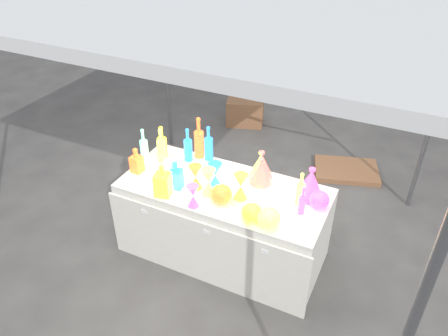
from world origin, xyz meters
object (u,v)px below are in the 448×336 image
at_px(display_table, 224,221).
at_px(cardboard_box_closed, 245,111).
at_px(globe_0, 252,214).
at_px(hourglass_0, 195,177).
at_px(decanter_0, 163,180).
at_px(lampshade_0, 261,171).

xyz_separation_m(display_table, cardboard_box_closed, (-0.85, 2.49, -0.19)).
bearing_deg(globe_0, cardboard_box_closed, 113.94).
relative_size(hourglass_0, globe_0, 1.34).
distance_m(display_table, hourglass_0, 0.54).
distance_m(cardboard_box_closed, decanter_0, 2.91).
distance_m(hourglass_0, lampshade_0, 0.57).
xyz_separation_m(display_table, decanter_0, (-0.41, -0.30, 0.52)).
bearing_deg(decanter_0, lampshade_0, 24.18).
xyz_separation_m(decanter_0, globe_0, (0.79, 0.02, -0.08)).
distance_m(display_table, lampshade_0, 0.60).
bearing_deg(cardboard_box_closed, hourglass_0, -93.97).
relative_size(cardboard_box_closed, decanter_0, 1.73).
relative_size(cardboard_box_closed, globe_0, 3.12).
xyz_separation_m(decanter_0, hourglass_0, (0.19, 0.20, -0.04)).
height_order(cardboard_box_closed, lampshade_0, lampshade_0).
bearing_deg(cardboard_box_closed, globe_0, -83.81).
distance_m(cardboard_box_closed, lampshade_0, 2.62).
bearing_deg(globe_0, hourglass_0, 162.51).
height_order(hourglass_0, globe_0, hourglass_0).
bearing_deg(lampshade_0, hourglass_0, -131.86).
xyz_separation_m(cardboard_box_closed, decanter_0, (0.44, -2.79, 0.71)).
height_order(cardboard_box_closed, decanter_0, decanter_0).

